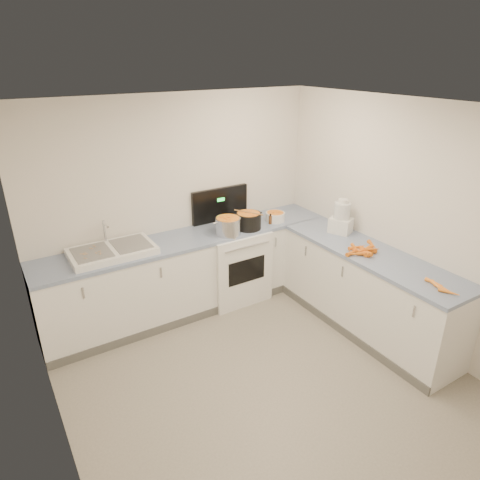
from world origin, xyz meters
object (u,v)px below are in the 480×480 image
mixing_bowl (275,217)px  spice_jar (280,218)px  steel_pot (228,227)px  stove (232,262)px  extract_bottle (270,220)px  black_pot (248,222)px  sink (112,251)px  food_processor (341,218)px

mixing_bowl → spice_jar: bearing=-55.7°
steel_pot → mixing_bowl: steel_pot is taller
stove → extract_bottle: bearing=-17.0°
steel_pot → black_pot: (0.29, 0.02, -0.00)m
stove → steel_pot: 0.59m
sink → stove: bearing=-0.6°
black_pot → spice_jar: bearing=-2.0°
steel_pot → mixing_bowl: 0.72m
stove → extract_bottle: (0.47, -0.14, 0.52)m
sink → spice_jar: bearing=-4.5°
stove → spice_jar: size_ratio=15.16×
stove → sink: bearing=179.4°
sink → mixing_bowl: 2.03m
black_pot → food_processor: (0.85, -0.67, 0.09)m
food_processor → spice_jar: bearing=120.9°
spice_jar → food_processor: food_processor is taller
extract_bottle → spice_jar: bearing=-1.4°
sink → food_processor: (2.45, -0.82, 0.14)m
spice_jar → food_processor: 0.77m
stove → steel_pot: size_ratio=4.55×
sink → black_pot: (1.60, -0.15, 0.05)m
stove → black_pot: bearing=-40.5°
extract_bottle → food_processor: (0.54, -0.66, 0.12)m
food_processor → extract_bottle: bearing=129.1°
black_pot → food_processor: size_ratio=0.74×
stove → mixing_bowl: stove is taller
extract_bottle → food_processor: bearing=-50.9°
stove → mixing_bowl: (0.57, -0.09, 0.52)m
stove → steel_pot: bearing=-133.9°
sink → steel_pot: sink is taller
extract_bottle → spice_jar: (0.14, -0.00, -0.01)m
stove → spice_jar: (0.61, -0.15, 0.51)m
extract_bottle → mixing_bowl: bearing=24.7°
mixing_bowl → food_processor: food_processor is taller
stove → black_pot: (0.15, -0.13, 0.55)m
mixing_bowl → spice_jar: 0.07m
sink → steel_pot: size_ratio=2.88×
sink → food_processor: bearing=-18.4°
sink → steel_pot: (1.31, -0.16, 0.05)m
steel_pot → black_pot: size_ratio=0.99×
sink → extract_bottle: bearing=-4.7°
stove → extract_bottle: 0.71m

